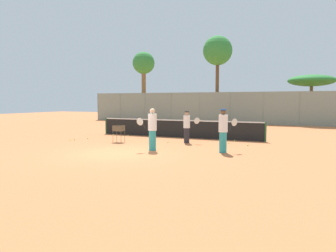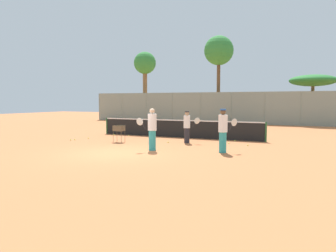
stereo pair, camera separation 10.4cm
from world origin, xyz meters
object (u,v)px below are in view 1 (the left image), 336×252
(parked_car, at_px, (268,116))
(tennis_net, at_px, (177,128))
(player_red_cap, at_px, (152,129))
(player_white_outfit, at_px, (187,126))
(player_yellow_shirt, at_px, (223,130))
(ball_cart, at_px, (119,130))

(parked_car, bearing_deg, tennis_net, -101.90)
(player_red_cap, xyz_separation_m, parked_car, (2.20, 20.42, -0.30))
(player_white_outfit, xyz_separation_m, parked_car, (1.74, 17.36, -0.21))
(tennis_net, distance_m, player_yellow_shirt, 6.05)
(tennis_net, xyz_separation_m, player_red_cap, (1.01, -5.20, 0.41))
(player_white_outfit, distance_m, ball_cart, 3.66)
(tennis_net, relative_size, parked_car, 2.49)
(player_white_outfit, distance_m, player_red_cap, 3.10)
(player_white_outfit, relative_size, parked_car, 0.40)
(parked_car, bearing_deg, ball_cart, -105.62)
(player_yellow_shirt, bearing_deg, tennis_net, 85.67)
(tennis_net, distance_m, player_white_outfit, 2.61)
(player_red_cap, xyz_separation_m, ball_cart, (-2.99, 1.86, -0.30))
(ball_cart, distance_m, parked_car, 19.27)
(player_red_cap, distance_m, player_yellow_shirt, 3.13)
(player_yellow_shirt, xyz_separation_m, ball_cart, (-6.03, 1.13, -0.31))
(ball_cart, relative_size, parked_car, 0.21)
(player_white_outfit, bearing_deg, player_red_cap, -116.54)
(ball_cart, bearing_deg, player_white_outfit, 19.26)
(player_white_outfit, relative_size, ball_cart, 1.86)
(player_white_outfit, bearing_deg, parked_car, 66.30)
(player_white_outfit, bearing_deg, tennis_net, 106.48)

